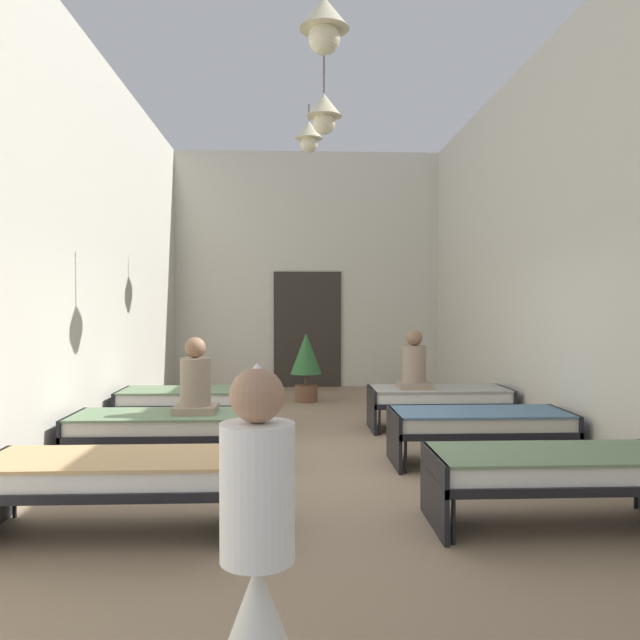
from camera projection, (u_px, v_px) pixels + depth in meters
name	position (u px, v px, depth m)	size (l,w,h in m)	color
ground_plane	(323.00, 470.00, 6.76)	(6.09, 13.59, 0.10)	#8C755B
room_shell	(318.00, 246.00, 7.93)	(5.89, 13.19, 4.90)	beige
bed_left_row_0	(111.00, 474.00, 4.77)	(1.90, 0.84, 0.57)	black
bed_right_row_0	(552.00, 469.00, 4.92)	(1.90, 0.84, 0.57)	black
bed_left_row_1	(162.00, 426.00, 6.67)	(1.90, 0.84, 0.57)	black
bed_right_row_1	(480.00, 423.00, 6.82)	(1.90, 0.84, 0.57)	black
bed_left_row_2	(191.00, 399.00, 8.57)	(1.90, 0.84, 0.57)	black
bed_right_row_2	(439.00, 397.00, 8.72)	(1.90, 0.84, 0.57)	black
nurse_near_aisle	(258.00, 603.00, 2.53)	(0.52, 0.52, 1.49)	white
patient_seated_primary	(414.00, 367.00, 8.65)	(0.44, 0.44, 0.80)	gray
patient_seated_secondary	(196.00, 385.00, 6.68)	(0.44, 0.44, 0.80)	gray
potted_plant	(306.00, 361.00, 11.18)	(0.55, 0.55, 1.21)	brown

